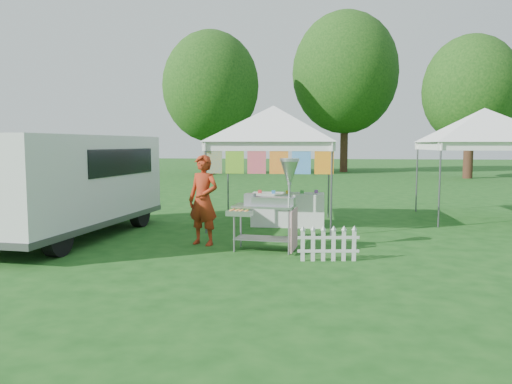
# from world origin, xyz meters

# --- Properties ---
(ground) EXTENTS (120.00, 120.00, 0.00)m
(ground) POSITION_xyz_m (0.00, 0.00, 0.00)
(ground) COLOR #154614
(ground) RESTS_ON ground
(canopy_main) EXTENTS (4.24, 4.24, 3.45)m
(canopy_main) POSITION_xyz_m (0.00, 3.49, 2.99)
(canopy_main) COLOR #59595E
(canopy_main) RESTS_ON ground
(canopy_right) EXTENTS (4.24, 4.24, 3.45)m
(canopy_right) POSITION_xyz_m (5.50, 5.00, 2.99)
(canopy_right) COLOR #59595E
(canopy_right) RESTS_ON ground
(tree_left) EXTENTS (6.40, 6.40, 9.53)m
(tree_left) POSITION_xyz_m (-6.00, 24.00, 5.83)
(tree_left) COLOR #321B12
(tree_left) RESTS_ON ground
(tree_mid) EXTENTS (7.60, 7.60, 11.52)m
(tree_mid) POSITION_xyz_m (3.00, 28.00, 7.14)
(tree_mid) COLOR #321B12
(tree_mid) RESTS_ON ground
(tree_right) EXTENTS (5.60, 5.60, 8.42)m
(tree_right) POSITION_xyz_m (10.00, 22.00, 5.18)
(tree_right) COLOR #321B12
(tree_right) RESTS_ON ground
(donut_cart) EXTENTS (1.35, 0.84, 1.78)m
(donut_cart) POSITION_xyz_m (0.29, 0.34, 1.05)
(donut_cart) COLOR gray
(donut_cart) RESTS_ON ground
(vendor) EXTENTS (0.78, 0.65, 1.83)m
(vendor) POSITION_xyz_m (-1.18, 0.79, 0.92)
(vendor) COLOR maroon
(vendor) RESTS_ON ground
(cargo_van) EXTENTS (2.64, 5.54, 2.23)m
(cargo_van) POSITION_xyz_m (-4.33, 1.31, 1.20)
(cargo_van) COLOR silver
(cargo_van) RESTS_ON ground
(picket_fence) EXTENTS (1.07, 0.17, 0.56)m
(picket_fence) POSITION_xyz_m (1.31, -0.35, 0.29)
(picket_fence) COLOR silver
(picket_fence) RESTS_ON ground
(display_table) EXTENTS (1.80, 0.70, 0.82)m
(display_table) POSITION_xyz_m (0.38, 3.35, 0.41)
(display_table) COLOR white
(display_table) RESTS_ON ground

